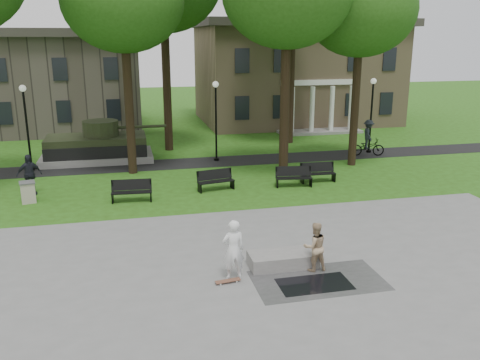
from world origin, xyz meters
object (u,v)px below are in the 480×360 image
at_px(concrete_block, 283,259).
at_px(skateboarder, 233,250).
at_px(cyclist, 368,141).
at_px(park_bench_0, 131,190).
at_px(trash_bin, 28,192).
at_px(friend_watching, 315,247).

relative_size(concrete_block, skateboarder, 1.16).
bearing_deg(concrete_block, cyclist, 54.59).
xyz_separation_m(skateboarder, park_bench_0, (-2.86, 8.53, -0.45)).
bearing_deg(park_bench_0, concrete_block, -55.86).
relative_size(concrete_block, trash_bin, 2.29).
height_order(friend_watching, cyclist, cyclist).
height_order(friend_watching, park_bench_0, friend_watching).
height_order(skateboarder, friend_watching, skateboarder).
bearing_deg(cyclist, friend_watching, 161.52).
bearing_deg(cyclist, concrete_block, 158.13).
bearing_deg(concrete_block, skateboarder, -164.19).
height_order(park_bench_0, trash_bin, park_bench_0).
height_order(cyclist, trash_bin, cyclist).
xyz_separation_m(friend_watching, trash_bin, (-10.03, 9.46, -0.34)).
bearing_deg(concrete_block, park_bench_0, 119.84).
bearing_deg(park_bench_0, trash_bin, 173.10).
distance_m(concrete_block, trash_bin, 12.79).
height_order(skateboarder, cyclist, cyclist).
height_order(skateboarder, trash_bin, skateboarder).
bearing_deg(skateboarder, trash_bin, -55.60).
height_order(friend_watching, trash_bin, friend_watching).
bearing_deg(cyclist, park_bench_0, 126.09).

